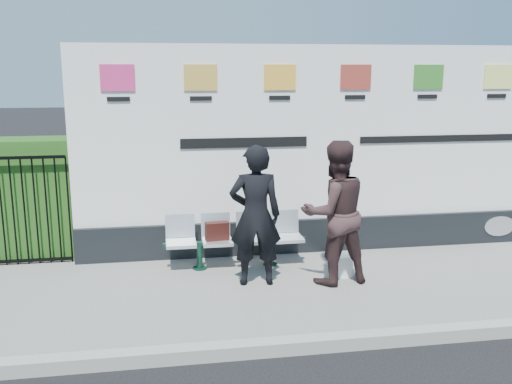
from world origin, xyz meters
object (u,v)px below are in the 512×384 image
at_px(bench, 235,253).
at_px(woman_left, 255,216).
at_px(billboard, 351,163).
at_px(woman_right, 335,213).

relative_size(bench, woman_left, 1.05).
bearing_deg(bench, billboard, 17.83).
height_order(bench, woman_right, woman_right).
relative_size(woman_left, woman_right, 0.98).
bearing_deg(woman_right, bench, -42.12).
distance_m(billboard, woman_right, 1.54).
bearing_deg(bench, woman_right, -33.09).
relative_size(billboard, woman_left, 4.51).
height_order(billboard, woman_left, billboard).
bearing_deg(woman_right, woman_left, -15.03).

